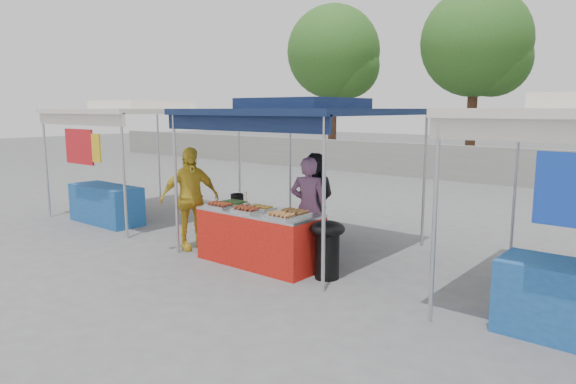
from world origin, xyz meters
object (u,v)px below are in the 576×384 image
Objects in this scene: cooking_pot at (237,198)px; customer_person at (190,198)px; wok_burner at (327,244)px; vendor_table at (259,237)px; helper_man at (314,198)px; vendor_woman at (308,207)px.

customer_person reaches higher than cooking_pot.
customer_person is at bearing 163.60° from wok_burner.
vendor_table is at bearing -22.54° from cooking_pot.
vendor_table is 1.23× the size of helper_man.
vendor_table is 1.60m from customer_person.
customer_person is at bearing -176.58° from vendor_table.
cooking_pot is 1.24m from vendor_woman.
vendor_woman reaches higher than vendor_table.
cooking_pot reaches higher than wok_burner.
vendor_table is 1.01m from cooking_pot.
cooking_pot is 2.09m from wok_burner.
vendor_woman is at bearing -41.79° from customer_person.
helper_man reaches higher than cooking_pot.
cooking_pot is 0.26× the size of wok_burner.
cooking_pot reaches higher than vendor_table.
vendor_woman reaches higher than helper_man.
helper_man is (0.64, 1.31, -0.10)m from cooking_pot.
customer_person is at bearing -148.79° from cooking_pot.
vendor_table is 2.37× the size of wok_burner.
helper_man is 2.20m from customer_person.
customer_person reaches higher than helper_man.
vendor_woman reaches higher than cooking_pot.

